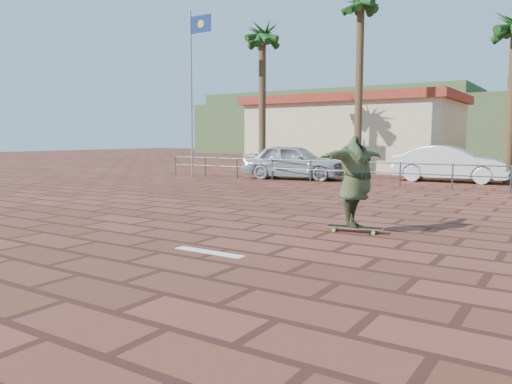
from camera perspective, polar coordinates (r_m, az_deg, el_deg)
ground at (r=10.12m, az=-4.25°, el=-5.08°), size 120.00×120.00×0.00m
paint_stripe at (r=8.77m, az=-5.35°, el=-6.85°), size 1.40×0.22×0.01m
guardrail at (r=20.82m, az=16.16°, el=2.43°), size 24.06×0.06×1.00m
flagpole at (r=24.82m, az=-7.20°, el=12.36°), size 1.30×0.10×8.00m
palm_far_left at (r=25.76m, az=0.73°, el=17.12°), size 2.40×2.40×8.25m
palm_left at (r=25.31m, az=11.89°, el=19.78°), size 2.40×2.40×9.45m
building_west at (r=32.22m, az=11.18°, el=6.69°), size 12.60×7.60×4.50m
hill_front at (r=58.21m, az=27.26°, el=6.59°), size 70.00×18.00×6.00m
hill_back at (r=69.79m, az=9.41°, el=7.86°), size 35.00×14.00×8.00m
longboard at (r=10.72m, az=11.18°, el=-4.02°), size 1.23×0.47×0.12m
skateboarder at (r=10.59m, az=11.30°, el=1.21°), size 0.92×2.42×1.92m
car_silver at (r=23.84m, az=4.33°, el=3.48°), size 5.13×2.72×1.66m
car_white at (r=23.95m, az=21.30°, el=3.02°), size 4.99×2.00×1.61m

